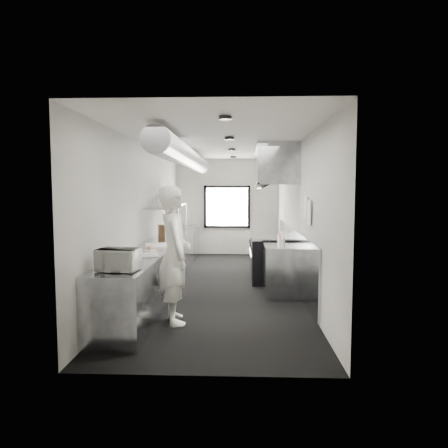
# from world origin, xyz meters

# --- Properties ---
(floor) EXTENTS (3.00, 8.00, 0.01)m
(floor) POSITION_xyz_m (0.00, 0.00, 0.00)
(floor) COLOR black
(floor) RESTS_ON ground
(ceiling) EXTENTS (3.00, 8.00, 0.01)m
(ceiling) POSITION_xyz_m (0.00, 0.00, 2.80)
(ceiling) COLOR silver
(ceiling) RESTS_ON wall_back
(wall_back) EXTENTS (3.00, 0.02, 2.80)m
(wall_back) POSITION_xyz_m (0.00, 4.00, 1.40)
(wall_back) COLOR beige
(wall_back) RESTS_ON floor
(wall_front) EXTENTS (3.00, 0.02, 2.80)m
(wall_front) POSITION_xyz_m (0.00, -4.00, 1.40)
(wall_front) COLOR beige
(wall_front) RESTS_ON floor
(wall_left) EXTENTS (0.02, 8.00, 2.80)m
(wall_left) POSITION_xyz_m (-1.50, 0.00, 1.40)
(wall_left) COLOR beige
(wall_left) RESTS_ON floor
(wall_right) EXTENTS (0.02, 8.00, 2.80)m
(wall_right) POSITION_xyz_m (1.50, 0.00, 1.40)
(wall_right) COLOR beige
(wall_right) RESTS_ON floor
(wall_cladding) EXTENTS (0.03, 5.50, 1.10)m
(wall_cladding) POSITION_xyz_m (1.48, 0.30, 0.55)
(wall_cladding) COLOR gray
(wall_cladding) RESTS_ON wall_right
(hvac_duct) EXTENTS (0.40, 6.40, 0.40)m
(hvac_duct) POSITION_xyz_m (-0.70, 0.40, 2.55)
(hvac_duct) COLOR gray
(hvac_duct) RESTS_ON ceiling
(service_window) EXTENTS (1.36, 0.05, 1.25)m
(service_window) POSITION_xyz_m (0.00, 3.96, 1.40)
(service_window) COLOR white
(service_window) RESTS_ON wall_back
(exhaust_hood) EXTENTS (0.81, 2.20, 0.88)m
(exhaust_hood) POSITION_xyz_m (1.10, 0.70, 2.39)
(exhaust_hood) COLOR gray
(exhaust_hood) RESTS_ON ceiling
(prep_counter) EXTENTS (0.70, 6.00, 0.90)m
(prep_counter) POSITION_xyz_m (-1.15, -0.50, 0.45)
(prep_counter) COLOR gray
(prep_counter) RESTS_ON floor
(pass_shelf) EXTENTS (0.45, 3.00, 0.68)m
(pass_shelf) POSITION_xyz_m (-1.19, 1.00, 1.54)
(pass_shelf) COLOR gray
(pass_shelf) RESTS_ON prep_counter
(range) EXTENTS (0.88, 1.60, 0.94)m
(range) POSITION_xyz_m (1.04, 0.70, 0.47)
(range) COLOR black
(range) RESTS_ON floor
(bottle_station) EXTENTS (0.65, 0.80, 0.90)m
(bottle_station) POSITION_xyz_m (1.15, -0.70, 0.45)
(bottle_station) COLOR gray
(bottle_station) RESTS_ON floor
(far_work_table) EXTENTS (0.70, 1.20, 0.90)m
(far_work_table) POSITION_xyz_m (-1.15, 3.20, 0.45)
(far_work_table) COLOR gray
(far_work_table) RESTS_ON floor
(notice_sheet_a) EXTENTS (0.02, 0.28, 0.38)m
(notice_sheet_a) POSITION_xyz_m (1.47, -1.20, 1.60)
(notice_sheet_a) COLOR white
(notice_sheet_a) RESTS_ON wall_right
(notice_sheet_b) EXTENTS (0.02, 0.28, 0.38)m
(notice_sheet_b) POSITION_xyz_m (1.47, -1.55, 1.55)
(notice_sheet_b) COLOR white
(notice_sheet_b) RESTS_ON wall_right
(line_cook) EXTENTS (0.67, 0.83, 1.96)m
(line_cook) POSITION_xyz_m (-0.55, -2.29, 0.98)
(line_cook) COLOR white
(line_cook) RESTS_ON floor
(microwave) EXTENTS (0.50, 0.41, 0.28)m
(microwave) POSITION_xyz_m (-1.13, -3.07, 1.04)
(microwave) COLOR silver
(microwave) RESTS_ON prep_counter
(deli_tub_a) EXTENTS (0.15, 0.15, 0.10)m
(deli_tub_a) POSITION_xyz_m (-1.33, -2.48, 0.95)
(deli_tub_a) COLOR silver
(deli_tub_a) RESTS_ON prep_counter
(deli_tub_b) EXTENTS (0.18, 0.18, 0.10)m
(deli_tub_b) POSITION_xyz_m (-1.35, -2.56, 0.95)
(deli_tub_b) COLOR silver
(deli_tub_b) RESTS_ON prep_counter
(newspaper) EXTENTS (0.44, 0.51, 0.01)m
(newspaper) POSITION_xyz_m (-1.04, -1.87, 0.91)
(newspaper) COLOR silver
(newspaper) RESTS_ON prep_counter
(small_plate) EXTENTS (0.25, 0.25, 0.02)m
(small_plate) POSITION_xyz_m (-1.09, -1.47, 0.91)
(small_plate) COLOR white
(small_plate) RESTS_ON prep_counter
(pastry) EXTENTS (0.08, 0.08, 0.08)m
(pastry) POSITION_xyz_m (-1.09, -1.47, 0.96)
(pastry) COLOR tan
(pastry) RESTS_ON small_plate
(cutting_board) EXTENTS (0.54, 0.64, 0.02)m
(cutting_board) POSITION_xyz_m (-1.10, -0.79, 0.91)
(cutting_board) COLOR silver
(cutting_board) RESTS_ON prep_counter
(knife_block) EXTENTS (0.18, 0.26, 0.26)m
(knife_block) POSITION_xyz_m (-1.27, 0.50, 1.03)
(knife_block) COLOR #4D361B
(knife_block) RESTS_ON prep_counter
(plate_stack_a) EXTENTS (0.27, 0.27, 0.25)m
(plate_stack_a) POSITION_xyz_m (-1.22, 0.36, 1.70)
(plate_stack_a) COLOR white
(plate_stack_a) RESTS_ON pass_shelf
(plate_stack_b) EXTENTS (0.29, 0.29, 0.30)m
(plate_stack_b) POSITION_xyz_m (-1.21, 0.73, 1.72)
(plate_stack_b) COLOR white
(plate_stack_b) RESTS_ON pass_shelf
(plate_stack_c) EXTENTS (0.25, 0.25, 0.36)m
(plate_stack_c) POSITION_xyz_m (-1.20, 1.20, 1.75)
(plate_stack_c) COLOR white
(plate_stack_c) RESTS_ON pass_shelf
(plate_stack_d) EXTENTS (0.28, 0.28, 0.40)m
(plate_stack_d) POSITION_xyz_m (-1.21, 1.83, 1.77)
(plate_stack_d) COLOR white
(plate_stack_d) RESTS_ON pass_shelf
(squeeze_bottle_a) EXTENTS (0.07, 0.07, 0.17)m
(squeeze_bottle_a) POSITION_xyz_m (1.13, -1.04, 0.98)
(squeeze_bottle_a) COLOR silver
(squeeze_bottle_a) RESTS_ON bottle_station
(squeeze_bottle_b) EXTENTS (0.06, 0.06, 0.17)m
(squeeze_bottle_b) POSITION_xyz_m (1.08, -0.90, 0.98)
(squeeze_bottle_b) COLOR silver
(squeeze_bottle_b) RESTS_ON bottle_station
(squeeze_bottle_c) EXTENTS (0.07, 0.07, 0.20)m
(squeeze_bottle_c) POSITION_xyz_m (1.08, -0.74, 1.00)
(squeeze_bottle_c) COLOR silver
(squeeze_bottle_c) RESTS_ON bottle_station
(squeeze_bottle_d) EXTENTS (0.07, 0.07, 0.17)m
(squeeze_bottle_d) POSITION_xyz_m (1.10, -0.59, 0.99)
(squeeze_bottle_d) COLOR silver
(squeeze_bottle_d) RESTS_ON bottle_station
(squeeze_bottle_e) EXTENTS (0.08, 0.08, 0.19)m
(squeeze_bottle_e) POSITION_xyz_m (1.11, -0.43, 1.00)
(squeeze_bottle_e) COLOR silver
(squeeze_bottle_e) RESTS_ON bottle_station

